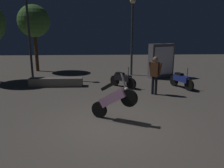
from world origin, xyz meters
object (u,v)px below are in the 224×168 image
object	(u,v)px
person_rider_beside	(155,72)
streetlamp_far	(28,19)
streetlamp_near	(132,27)
kiosk_billboard	(161,61)
motorcycle_pink_foreground	(113,99)
motorcycle_black_parked_right	(123,79)
motorcycle_blue_parked_left	(181,80)

from	to	relation	value
person_rider_beside	streetlamp_far	world-z (taller)	streetlamp_far
streetlamp_near	streetlamp_far	bearing A→B (deg)	-174.64
person_rider_beside	kiosk_billboard	xyz separation A→B (m)	(1.26, 3.65, -0.01)
motorcycle_pink_foreground	streetlamp_near	bearing A→B (deg)	109.57
motorcycle_black_parked_right	streetlamp_near	world-z (taller)	streetlamp_near
streetlamp_near	motorcycle_blue_parked_left	bearing A→B (deg)	-59.10
person_rider_beside	kiosk_billboard	world-z (taller)	kiosk_billboard
person_rider_beside	streetlamp_near	distance (m)	5.03
motorcycle_pink_foreground	person_rider_beside	size ratio (longest dim) A/B	0.92
motorcycle_blue_parked_left	streetlamp_near	world-z (taller)	streetlamp_near
person_rider_beside	kiosk_billboard	size ratio (longest dim) A/B	0.84
motorcycle_black_parked_right	streetlamp_far	world-z (taller)	streetlamp_far
motorcycle_blue_parked_left	kiosk_billboard	xyz separation A→B (m)	(-0.39, 2.59, 0.61)
motorcycle_blue_parked_left	person_rider_beside	bearing A→B (deg)	-80.03
motorcycle_blue_parked_left	person_rider_beside	xyz separation A→B (m)	(-1.65, -1.06, 0.62)
motorcycle_black_parked_right	kiosk_billboard	size ratio (longest dim) A/B	0.60
motorcycle_black_parked_right	streetlamp_far	size ratio (longest dim) A/B	0.22
motorcycle_pink_foreground	motorcycle_blue_parked_left	bearing A→B (deg)	78.86
motorcycle_blue_parked_left	streetlamp_near	bearing A→B (deg)	-171.87
person_rider_beside	streetlamp_near	xyz separation A→B (m)	(-0.46, 4.58, 2.02)
motorcycle_pink_foreground	kiosk_billboard	size ratio (longest dim) A/B	0.78
motorcycle_pink_foreground	streetlamp_far	distance (m)	8.83
person_rider_beside	streetlamp_near	size ratio (longest dim) A/B	0.36
motorcycle_pink_foreground	motorcycle_black_parked_right	world-z (taller)	motorcycle_pink_foreground
motorcycle_pink_foreground	person_rider_beside	distance (m)	3.61
person_rider_beside	streetlamp_far	xyz separation A→B (m)	(-6.74, 3.99, 2.47)
motorcycle_blue_parked_left	kiosk_billboard	size ratio (longest dim) A/B	0.75
motorcycle_black_parked_right	streetlamp_near	distance (m)	4.25
motorcycle_blue_parked_left	streetlamp_far	bearing A→B (deg)	-132.03
streetlamp_far	motorcycle_pink_foreground	bearing A→B (deg)	-56.00
streetlamp_far	kiosk_billboard	xyz separation A→B (m)	(8.00, -0.34, -2.48)
kiosk_billboard	motorcycle_black_parked_right	bearing A→B (deg)	19.49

